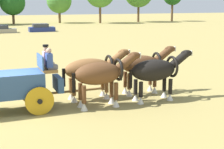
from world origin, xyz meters
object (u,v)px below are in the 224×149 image
at_px(show_wagon, 12,85).
at_px(draft_horse_lead_near, 143,65).
at_px(parked_vehicle_e, 41,28).
at_px(draft_horse_lead_off, 156,71).
at_px(draft_horse_rear_off, 101,75).
at_px(draft_horse_rear_near, 91,70).
at_px(parked_vehicle_d, 0,30).

height_order(show_wagon, draft_horse_lead_near, show_wagon).
bearing_deg(parked_vehicle_e, show_wagon, -100.90).
relative_size(draft_horse_lead_near, parked_vehicle_e, 0.77).
bearing_deg(draft_horse_lead_off, draft_horse_rear_off, -179.06).
height_order(draft_horse_lead_off, parked_vehicle_e, draft_horse_lead_off).
distance_m(draft_horse_rear_near, draft_horse_lead_off, 2.91).
xyz_separation_m(draft_horse_rear_off, parked_vehicle_e, (3.88, 39.24, -0.87)).
distance_m(draft_horse_lead_near, draft_horse_lead_off, 1.30).
bearing_deg(draft_horse_lead_near, draft_horse_rear_off, -152.65).
bearing_deg(parked_vehicle_e, draft_horse_lead_near, -91.94).
relative_size(draft_horse_lead_off, parked_vehicle_d, 0.70).
distance_m(show_wagon, draft_horse_rear_off, 3.62).
bearing_deg(parked_vehicle_d, draft_horse_lead_off, -82.99).
bearing_deg(draft_horse_lead_near, parked_vehicle_d, 97.25).
relative_size(draft_horse_rear_off, draft_horse_lead_off, 0.97).
xyz_separation_m(draft_horse_rear_near, draft_horse_rear_off, (0.02, -1.30, 0.03)).
bearing_deg(draft_horse_rear_near, show_wagon, -168.71).
bearing_deg(draft_horse_rear_off, draft_horse_lead_near, 27.35).
height_order(draft_horse_lead_near, parked_vehicle_e, draft_horse_lead_near).
height_order(draft_horse_rear_near, draft_horse_lead_off, draft_horse_rear_near).
bearing_deg(parked_vehicle_e, draft_horse_rear_near, -95.87).
distance_m(draft_horse_rear_off, draft_horse_lead_near, 2.92).
distance_m(draft_horse_lead_near, parked_vehicle_e, 37.93).
height_order(draft_horse_rear_near, draft_horse_rear_off, draft_horse_rear_off).
xyz_separation_m(show_wagon, parked_vehicle_e, (7.44, 38.65, -0.60)).
bearing_deg(draft_horse_rear_near, parked_vehicle_e, 84.13).
bearing_deg(draft_horse_lead_off, parked_vehicle_d, 97.01).
bearing_deg(parked_vehicle_d, parked_vehicle_e, 3.32).
distance_m(draft_horse_lead_off, parked_vehicle_e, 39.22).
distance_m(show_wagon, draft_horse_lead_off, 6.19).
relative_size(parked_vehicle_d, parked_vehicle_e, 1.16).
bearing_deg(parked_vehicle_e, draft_horse_lead_off, -91.87).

